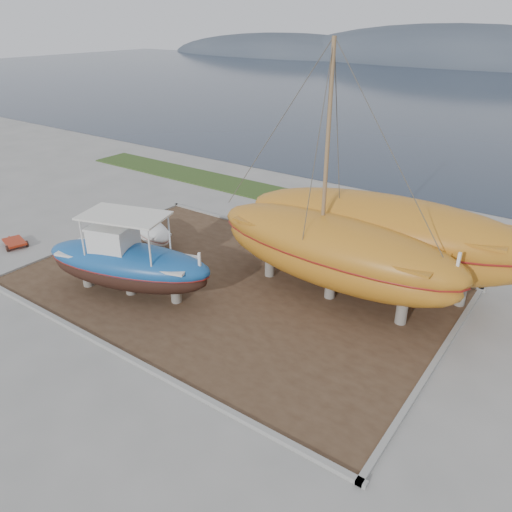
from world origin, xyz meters
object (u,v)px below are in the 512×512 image
Objects in this scene: white_dinghy at (151,234)px; red_trailer at (15,243)px; blue_caique at (127,255)px; orange_sailboat at (338,182)px; orange_bare_hull at (380,244)px.

red_trailer is (-5.64, -4.29, -0.48)m from white_dinghy.
white_dinghy is 7.10m from red_trailer.
orange_sailboat is (7.05, 4.68, 3.26)m from blue_caique.
orange_bare_hull is at bearing 37.80° from red_trailer.
red_trailer is at bearing -160.55° from orange_sailboat.
red_trailer is (-16.90, -6.99, -1.90)m from orange_bare_hull.
orange_sailboat reaches higher than red_trailer.
orange_sailboat is at bearing -125.15° from orange_bare_hull.
blue_caique is at bearing 16.42° from red_trailer.
orange_bare_hull reaches higher than blue_caique.
red_trailer is at bearing -120.62° from white_dinghy.
orange_sailboat reaches higher than white_dinghy.
orange_bare_hull is at bearing 22.73° from blue_caique.
orange_sailboat is at bearing 16.49° from blue_caique.
blue_caique is 0.68× the size of orange_sailboat.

